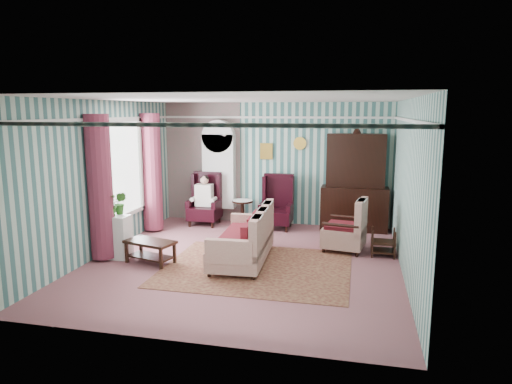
% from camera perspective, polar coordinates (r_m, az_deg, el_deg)
% --- Properties ---
extents(floor, '(6.00, 6.00, 0.00)m').
position_cam_1_polar(floor, '(8.39, -1.46, -8.68)').
color(floor, brown).
rests_on(floor, ground).
extents(room_shell, '(5.53, 6.02, 2.91)m').
position_cam_1_polar(room_shell, '(8.31, -5.38, 5.27)').
color(room_shell, '#386562').
rests_on(room_shell, ground).
extents(bookcase, '(0.80, 0.28, 2.24)m').
position_cam_1_polar(bookcase, '(11.15, -4.65, 1.93)').
color(bookcase, silver).
rests_on(bookcase, floor).
extents(dresser_hutch, '(1.50, 0.56, 2.36)m').
position_cam_1_polar(dresser_hutch, '(10.53, 12.29, 1.57)').
color(dresser_hutch, black).
rests_on(dresser_hutch, floor).
extents(wingback_left, '(0.76, 0.80, 1.25)m').
position_cam_1_polar(wingback_left, '(10.95, -6.47, -0.88)').
color(wingback_left, black).
rests_on(wingback_left, floor).
extents(wingback_right, '(0.76, 0.80, 1.25)m').
position_cam_1_polar(wingback_right, '(10.51, 2.58, -1.29)').
color(wingback_right, black).
rests_on(wingback_right, floor).
extents(seated_woman, '(0.44, 0.40, 1.18)m').
position_cam_1_polar(seated_woman, '(10.96, -6.47, -1.06)').
color(seated_woman, silver).
rests_on(seated_woman, floor).
extents(round_side_table, '(0.50, 0.50, 0.60)m').
position_cam_1_polar(round_side_table, '(10.90, -1.70, -2.62)').
color(round_side_table, black).
rests_on(round_side_table, floor).
extents(nest_table, '(0.45, 0.38, 0.54)m').
position_cam_1_polar(nest_table, '(8.95, 15.62, -6.04)').
color(nest_table, black).
rests_on(nest_table, floor).
extents(plant_stand, '(0.55, 0.35, 0.80)m').
position_cam_1_polar(plant_stand, '(8.89, -17.22, -5.36)').
color(plant_stand, silver).
rests_on(plant_stand, floor).
extents(rug, '(3.20, 2.60, 0.01)m').
position_cam_1_polar(rug, '(8.04, 0.11, -9.47)').
color(rug, '#531D1B').
rests_on(rug, floor).
extents(sofa, '(1.12, 2.05, 0.91)m').
position_cam_1_polar(sofa, '(8.27, -1.75, -5.66)').
color(sofa, beige).
rests_on(sofa, floor).
extents(floral_armchair, '(0.85, 0.96, 1.06)m').
position_cam_1_polar(floral_armchair, '(9.06, 10.96, -3.95)').
color(floral_armchair, '#B9A88F').
rests_on(floral_armchair, floor).
extents(coffee_table, '(0.99, 0.69, 0.41)m').
position_cam_1_polar(coffee_table, '(8.46, -13.05, -7.29)').
color(coffee_table, black).
rests_on(coffee_table, floor).
extents(potted_plant_a, '(0.40, 0.35, 0.42)m').
position_cam_1_polar(potted_plant_a, '(8.71, -17.72, -1.56)').
color(potted_plant_a, '#184F18').
rests_on(potted_plant_a, plant_stand).
extents(potted_plant_b, '(0.25, 0.21, 0.42)m').
position_cam_1_polar(potted_plant_b, '(8.84, -16.60, -1.33)').
color(potted_plant_b, '#255019').
rests_on(potted_plant_b, plant_stand).
extents(potted_plant_c, '(0.29, 0.29, 0.39)m').
position_cam_1_polar(potted_plant_c, '(8.82, -17.91, -1.52)').
color(potted_plant_c, '#16491A').
rests_on(potted_plant_c, plant_stand).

